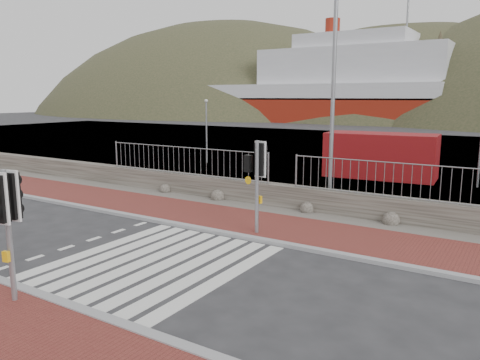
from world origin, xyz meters
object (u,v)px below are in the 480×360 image
Objects in this scene: ferry at (316,90)px; shipping_container at (380,155)px; streetlight at (338,77)px; traffic_signal_near at (7,208)px; traffic_signal_far at (256,167)px.

ferry reaches higher than shipping_container.
streetlight is (26.39, -59.75, -0.37)m from ferry.
traffic_signal_near is 19.82m from shipping_container.
shipping_container is at bearing -79.76° from traffic_signal_far.
ferry is 65.32m from streetlight.
streetlight reaches higher than traffic_signal_far.
traffic_signal_near is 7.22m from traffic_signal_far.
traffic_signal_far is 5.46m from streetlight.
traffic_signal_near is 0.50× the size of shipping_container.
traffic_signal_near is at bearing -71.54° from ferry.
traffic_signal_near is 12.23m from streetlight.
traffic_signal_near is 0.96× the size of traffic_signal_far.
ferry is 69.32m from traffic_signal_far.
shipping_container is (2.07, 19.69, -0.87)m from traffic_signal_near.
streetlight is at bearing -90.68° from shipping_container.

